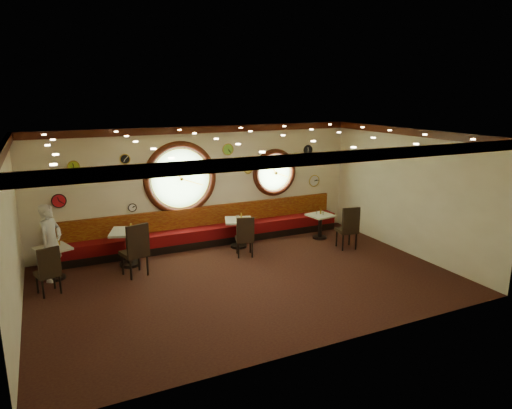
# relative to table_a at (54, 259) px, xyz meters

# --- Properties ---
(floor) EXTENTS (9.00, 6.00, 0.00)m
(floor) POSITION_rel_table_a_xyz_m (3.85, -1.93, -0.47)
(floor) COLOR black
(floor) RESTS_ON ground
(ceiling) EXTENTS (9.00, 6.00, 0.02)m
(ceiling) POSITION_rel_table_a_xyz_m (3.85, -1.93, 2.73)
(ceiling) COLOR #BB8B34
(ceiling) RESTS_ON wall_back
(wall_back) EXTENTS (9.00, 0.02, 3.20)m
(wall_back) POSITION_rel_table_a_xyz_m (3.85, 1.07, 1.13)
(wall_back) COLOR beige
(wall_back) RESTS_ON floor
(wall_front) EXTENTS (9.00, 0.02, 3.20)m
(wall_front) POSITION_rel_table_a_xyz_m (3.85, -4.93, 1.13)
(wall_front) COLOR beige
(wall_front) RESTS_ON floor
(wall_left) EXTENTS (0.02, 6.00, 3.20)m
(wall_left) POSITION_rel_table_a_xyz_m (-0.65, -1.93, 1.13)
(wall_left) COLOR beige
(wall_left) RESTS_ON floor
(wall_right) EXTENTS (0.02, 6.00, 3.20)m
(wall_right) POSITION_rel_table_a_xyz_m (8.35, -1.93, 1.13)
(wall_right) COLOR beige
(wall_right) RESTS_ON floor
(molding_back) EXTENTS (9.00, 0.10, 0.18)m
(molding_back) POSITION_rel_table_a_xyz_m (3.85, 1.02, 2.64)
(molding_back) COLOR #361209
(molding_back) RESTS_ON wall_back
(molding_front) EXTENTS (9.00, 0.10, 0.18)m
(molding_front) POSITION_rel_table_a_xyz_m (3.85, -4.88, 2.64)
(molding_front) COLOR #361209
(molding_front) RESTS_ON wall_back
(molding_left) EXTENTS (0.10, 6.00, 0.18)m
(molding_left) POSITION_rel_table_a_xyz_m (-0.60, -1.93, 2.64)
(molding_left) COLOR #361209
(molding_left) RESTS_ON wall_back
(molding_right) EXTENTS (0.10, 6.00, 0.18)m
(molding_right) POSITION_rel_table_a_xyz_m (8.30, -1.93, 2.64)
(molding_right) COLOR #361209
(molding_right) RESTS_ON wall_back
(banquette_base) EXTENTS (8.00, 0.55, 0.20)m
(banquette_base) POSITION_rel_table_a_xyz_m (3.85, 0.79, -0.37)
(banquette_base) COLOR black
(banquette_base) RESTS_ON floor
(banquette_seat) EXTENTS (8.00, 0.55, 0.30)m
(banquette_seat) POSITION_rel_table_a_xyz_m (3.85, 0.79, -0.12)
(banquette_seat) COLOR #57070B
(banquette_seat) RESTS_ON banquette_base
(banquette_back) EXTENTS (8.00, 0.10, 0.55)m
(banquette_back) POSITION_rel_table_a_xyz_m (3.85, 1.01, 0.28)
(banquette_back) COLOR #610D07
(banquette_back) RESTS_ON wall_back
(porthole_left_glass) EXTENTS (1.66, 0.02, 1.66)m
(porthole_left_glass) POSITION_rel_table_a_xyz_m (3.25, 1.07, 1.38)
(porthole_left_glass) COLOR #8DC274
(porthole_left_glass) RESTS_ON wall_back
(porthole_left_frame) EXTENTS (1.98, 0.18, 1.98)m
(porthole_left_frame) POSITION_rel_table_a_xyz_m (3.25, 1.05, 1.38)
(porthole_left_frame) COLOR #361209
(porthole_left_frame) RESTS_ON wall_back
(porthole_left_ring) EXTENTS (1.61, 0.03, 1.61)m
(porthole_left_ring) POSITION_rel_table_a_xyz_m (3.25, 1.02, 1.38)
(porthole_left_ring) COLOR gold
(porthole_left_ring) RESTS_ON wall_back
(porthole_right_glass) EXTENTS (1.10, 0.02, 1.10)m
(porthole_right_glass) POSITION_rel_table_a_xyz_m (6.05, 1.07, 1.33)
(porthole_right_glass) COLOR #8DC274
(porthole_right_glass) RESTS_ON wall_back
(porthole_right_frame) EXTENTS (1.38, 0.18, 1.38)m
(porthole_right_frame) POSITION_rel_table_a_xyz_m (6.05, 1.05, 1.33)
(porthole_right_frame) COLOR #361209
(porthole_right_frame) RESTS_ON wall_back
(porthole_right_ring) EXTENTS (1.09, 0.03, 1.09)m
(porthole_right_ring) POSITION_rel_table_a_xyz_m (6.05, 1.02, 1.33)
(porthole_right_ring) COLOR gold
(porthole_right_ring) RESTS_ON wall_back
(wall_clock_0) EXTENTS (0.30, 0.03, 0.30)m
(wall_clock_0) POSITION_rel_table_a_xyz_m (4.60, 1.03, 2.08)
(wall_clock_0) COLOR #7CC03C
(wall_clock_0) RESTS_ON wall_back
(wall_clock_1) EXTENTS (0.24, 0.03, 0.24)m
(wall_clock_1) POSITION_rel_table_a_xyz_m (1.85, 1.03, 1.98)
(wall_clock_1) COLOR black
(wall_clock_1) RESTS_ON wall_back
(wall_clock_2) EXTENTS (0.22, 0.03, 0.22)m
(wall_clock_2) POSITION_rel_table_a_xyz_m (5.20, 1.03, 1.48)
(wall_clock_2) COLOR #EAD54E
(wall_clock_2) RESTS_ON wall_back
(wall_clock_3) EXTENTS (0.32, 0.03, 0.32)m
(wall_clock_3) POSITION_rel_table_a_xyz_m (0.25, 1.03, 1.08)
(wall_clock_3) COLOR red
(wall_clock_3) RESTS_ON wall_back
(wall_clock_4) EXTENTS (0.20, 0.03, 0.20)m
(wall_clock_4) POSITION_rel_table_a_xyz_m (1.95, 1.03, 0.73)
(wall_clock_4) COLOR white
(wall_clock_4) RESTS_ON wall_back
(wall_clock_5) EXTENTS (0.28, 0.03, 0.28)m
(wall_clock_5) POSITION_rel_table_a_xyz_m (7.15, 1.03, 1.93)
(wall_clock_5) COLOR black
(wall_clock_5) RESTS_ON wall_back
(wall_clock_6) EXTENTS (0.34, 0.03, 0.34)m
(wall_clock_6) POSITION_rel_table_a_xyz_m (7.40, 1.03, 0.98)
(wall_clock_6) COLOR silver
(wall_clock_6) RESTS_ON wall_back
(wall_clock_7) EXTENTS (0.26, 0.03, 0.26)m
(wall_clock_7) POSITION_rel_table_a_xyz_m (0.65, 1.03, 1.88)
(wall_clock_7) COLOR #A5CC28
(wall_clock_7) RESTS_ON wall_back
(table_a) EXTENTS (0.85, 0.85, 0.74)m
(table_a) POSITION_rel_table_a_xyz_m (0.00, 0.00, 0.00)
(table_a) COLOR black
(table_a) RESTS_ON floor
(table_b) EXTENTS (1.00, 1.00, 0.87)m
(table_b) POSITION_rel_table_a_xyz_m (1.66, 0.14, 0.08)
(table_b) COLOR black
(table_b) RESTS_ON floor
(table_c) EXTENTS (0.90, 0.90, 0.77)m
(table_c) POSITION_rel_table_a_xyz_m (4.56, 0.24, 0.02)
(table_c) COLOR black
(table_c) RESTS_ON floor
(table_d) EXTENTS (0.73, 0.73, 0.70)m
(table_d) POSITION_rel_table_a_xyz_m (6.96, -0.05, -0.02)
(table_d) COLOR black
(table_d) RESTS_ON floor
(chair_a) EXTENTS (0.55, 0.55, 0.64)m
(chair_a) POSITION_rel_table_a_xyz_m (-0.12, -0.87, 0.13)
(chair_a) COLOR black
(chair_a) RESTS_ON floor
(chair_b) EXTENTS (0.64, 0.64, 0.77)m
(chair_b) POSITION_rel_table_a_xyz_m (1.69, -0.64, 0.25)
(chair_b) COLOR black
(chair_b) RESTS_ON floor
(chair_c) EXTENTS (0.55, 0.55, 0.65)m
(chair_c) POSITION_rel_table_a_xyz_m (4.41, -0.52, 0.14)
(chair_c) COLOR black
(chair_c) RESTS_ON floor
(chair_d) EXTENTS (0.56, 0.56, 0.72)m
(chair_d) POSITION_rel_table_a_xyz_m (7.13, -1.16, 0.20)
(chair_d) COLOR black
(chair_d) RESTS_ON floor
(condiment_a_salt) EXTENTS (0.03, 0.03, 0.09)m
(condiment_a_salt) POSITION_rel_table_a_xyz_m (-0.12, 0.10, 0.32)
(condiment_a_salt) COLOR silver
(condiment_a_salt) RESTS_ON table_a
(condiment_b_salt) EXTENTS (0.03, 0.03, 0.09)m
(condiment_b_salt) POSITION_rel_table_a_xyz_m (1.63, 0.14, 0.45)
(condiment_b_salt) COLOR silver
(condiment_b_salt) RESTS_ON table_b
(condiment_c_salt) EXTENTS (0.04, 0.04, 0.10)m
(condiment_c_salt) POSITION_rel_table_a_xyz_m (4.54, 0.30, 0.36)
(condiment_c_salt) COLOR silver
(condiment_c_salt) RESTS_ON table_c
(condiment_d_salt) EXTENTS (0.03, 0.03, 0.10)m
(condiment_d_salt) POSITION_rel_table_a_xyz_m (6.89, 0.04, 0.28)
(condiment_d_salt) COLOR silver
(condiment_d_salt) RESTS_ON table_d
(condiment_a_pepper) EXTENTS (0.04, 0.04, 0.11)m
(condiment_a_pepper) POSITION_rel_table_a_xyz_m (0.02, 0.02, 0.33)
(condiment_a_pepper) COLOR #B8B8BD
(condiment_a_pepper) RESTS_ON table_a
(condiment_b_pepper) EXTENTS (0.03, 0.03, 0.09)m
(condiment_b_pepper) POSITION_rel_table_a_xyz_m (1.65, 0.10, 0.45)
(condiment_b_pepper) COLOR silver
(condiment_b_pepper) RESTS_ON table_b
(condiment_c_pepper) EXTENTS (0.04, 0.04, 0.11)m
(condiment_c_pepper) POSITION_rel_table_a_xyz_m (4.56, 0.25, 0.36)
(condiment_c_pepper) COLOR silver
(condiment_c_pepper) RESTS_ON table_c
(condiment_d_pepper) EXTENTS (0.03, 0.03, 0.10)m
(condiment_d_pepper) POSITION_rel_table_a_xyz_m (7.00, -0.13, 0.28)
(condiment_d_pepper) COLOR #BABABF
(condiment_d_pepper) RESTS_ON table_d
(condiment_a_bottle) EXTENTS (0.05, 0.05, 0.16)m
(condiment_a_bottle) POSITION_rel_table_a_xyz_m (0.14, 0.10, 0.35)
(condiment_a_bottle) COLOR gold
(condiment_a_bottle) RESTS_ON table_a
(condiment_b_bottle) EXTENTS (0.05, 0.05, 0.16)m
(condiment_b_bottle) POSITION_rel_table_a_xyz_m (1.75, 0.16, 0.49)
(condiment_b_bottle) COLOR gold
(condiment_b_bottle) RESTS_ON table_b
(condiment_c_bottle) EXTENTS (0.05, 0.05, 0.15)m
(condiment_c_bottle) POSITION_rel_table_a_xyz_m (4.68, 0.33, 0.38)
(condiment_c_bottle) COLOR yellow
(condiment_c_bottle) RESTS_ON table_c
(condiment_d_bottle) EXTENTS (0.05, 0.05, 0.14)m
(condiment_d_bottle) POSITION_rel_table_a_xyz_m (7.00, 0.01, 0.31)
(condiment_d_bottle) COLOR gold
(condiment_d_bottle) RESTS_ON table_d
(waiter) EXTENTS (0.71, 0.75, 1.72)m
(waiter) POSITION_rel_table_a_xyz_m (-0.01, -0.03, 0.40)
(waiter) COLOR silver
(waiter) RESTS_ON floor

